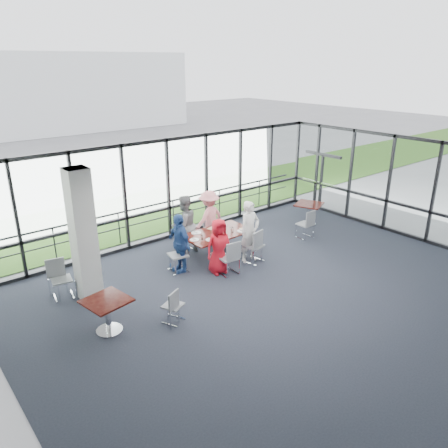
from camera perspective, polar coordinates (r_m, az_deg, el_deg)
floor at (r=10.85m, az=7.71°, el=-9.47°), size 12.00×10.00×0.02m
ceiling at (r=9.66m, az=8.62°, el=7.24°), size 12.00×10.00×0.04m
wall_left at (r=7.39m, az=-26.28°, el=-12.69°), size 0.10×10.00×3.20m
curtain_wall_back at (r=13.80m, az=-7.28°, el=4.49°), size 12.00×0.10×3.20m
curtain_wall_right at (r=14.94m, az=24.02°, el=4.09°), size 0.10×10.00×3.20m
exit_door at (r=16.99m, az=12.56°, el=5.30°), size 0.12×1.60×2.10m
structural_column at (r=10.58m, az=-17.90°, el=-1.47°), size 0.50×0.50×3.20m
apron at (r=18.52m, az=-15.44°, el=2.86°), size 80.00×70.00×0.02m
grass_strip at (r=16.78m, az=-12.58°, el=1.39°), size 80.00×5.00×0.01m
hangar_main at (r=39.89m, az=-24.33°, el=15.45°), size 24.00×10.00×6.00m
guard_rail at (r=14.63m, az=-8.36°, el=0.84°), size 12.00×0.06×0.06m
main_table at (r=12.59m, az=-0.87°, el=-1.62°), size 2.03×1.13×0.75m
side_table_left at (r=9.53m, az=-15.07°, el=-10.17°), size 0.98×0.98×0.75m
side_table_right at (r=15.39m, az=11.04°, el=2.21°), size 1.14×1.14×0.75m
diner_near_left at (r=11.60m, az=-0.67°, el=-2.93°), size 0.82×0.62×1.52m
diner_near_right at (r=12.25m, az=3.37°, el=-1.02°), size 0.67×0.50×1.77m
diner_far_left at (r=12.80m, az=-5.22°, el=-0.10°), size 0.90×0.60×1.77m
diner_far_right at (r=13.39m, az=-1.95°, el=0.80°), size 1.19×0.75×1.72m
diner_end at (r=11.70m, az=-5.86°, el=-2.50°), size 0.57×0.99×1.64m
chair_main_nl at (r=11.64m, az=0.52°, el=-4.43°), size 0.51×0.51×0.94m
chair_main_nr at (r=12.34m, az=3.90°, el=-2.88°), size 0.57×0.57×0.98m
chair_main_fl at (r=13.09m, az=-5.11°, el=-1.53°), size 0.52×0.52×0.95m
chair_main_fr at (r=13.68m, az=-1.71°, el=-0.70°), size 0.46×0.46×0.84m
chair_main_end at (r=11.83m, az=-6.02°, el=-4.04°), size 0.56×0.56×0.97m
chair_spare_la at (r=9.70m, az=-6.69°, el=-10.51°), size 0.52×0.52×0.81m
chair_spare_lb at (r=11.22m, az=-20.46°, el=-6.84°), size 0.54×0.54×0.94m
chair_spare_r at (r=14.23m, az=10.56°, el=-0.02°), size 0.46×0.46×0.93m
plate_nl at (r=12.03m, az=-1.86°, el=-2.07°), size 0.24×0.24×0.01m
plate_nr at (r=12.64m, az=2.29°, el=-0.92°), size 0.25×0.25×0.01m
plate_fl at (r=12.53m, az=-3.67°, el=-1.15°), size 0.29×0.29×0.01m
plate_fr at (r=13.09m, az=-0.25°, el=-0.14°), size 0.27×0.27×0.01m
plate_end at (r=12.05m, az=-3.89°, el=-2.07°), size 0.26×0.26×0.01m
tumbler_a at (r=12.24m, az=-1.05°, el=-1.33°), size 0.07×0.07×0.14m
tumbler_b at (r=12.54m, az=1.05°, el=-0.77°), size 0.07×0.07×0.15m
tumbler_c at (r=12.77m, az=-1.25°, el=-0.36°), size 0.08×0.08×0.15m
tumbler_d at (r=12.06m, az=-2.91°, el=-1.74°), size 0.06×0.06×0.13m
menu_a at (r=12.11m, az=-0.29°, el=-1.94°), size 0.33×0.27×0.00m
menu_b at (r=12.85m, az=2.71°, el=-0.59°), size 0.33×0.27×0.00m
menu_c at (r=12.88m, az=-1.48°, el=-0.52°), size 0.38×0.32×0.00m
condiment_caddy at (r=12.60m, az=-1.04°, el=-0.93°), size 0.10×0.07×0.04m
ketchup_bottle at (r=12.61m, az=-0.87°, el=-0.55°), size 0.06×0.06×0.18m
green_bottle at (r=12.60m, az=-0.72°, el=-0.54°), size 0.05×0.05×0.20m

